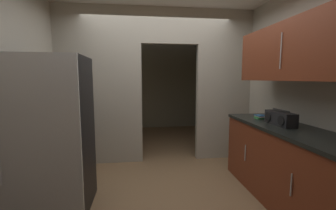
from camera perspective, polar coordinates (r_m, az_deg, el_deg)
name	(u,v)px	position (r m, az deg, el deg)	size (l,w,h in m)	color
ground	(166,195)	(3.07, -0.39, -21.93)	(20.00, 20.00, 0.00)	brown
kitchen_partition	(154,81)	(3.95, -3.60, 6.03)	(3.39, 0.12, 2.67)	#ADA899
adjoining_room_shell	(151,84)	(5.88, -4.26, 5.40)	(3.39, 2.85, 2.67)	gray
refrigerator	(51,135)	(2.80, -27.58, -6.70)	(0.80, 0.72, 1.71)	black
lower_cabinet_run	(289,167)	(3.03, 28.38, -13.61)	(0.63, 2.09, 0.92)	maroon
upper_cabinet_counterside	(296,51)	(2.87, 29.87, 11.82)	(0.36, 1.88, 0.65)	maroon
boombox	(280,118)	(3.00, 26.67, -3.06)	(0.16, 0.43, 0.19)	black
book_stack	(260,117)	(3.37, 22.41, -2.79)	(0.12, 0.15, 0.05)	#388C47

